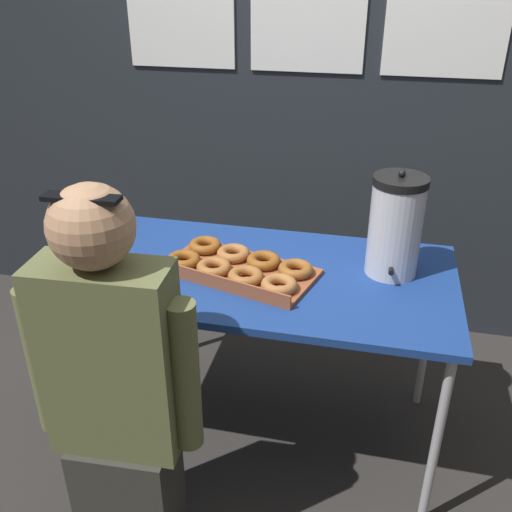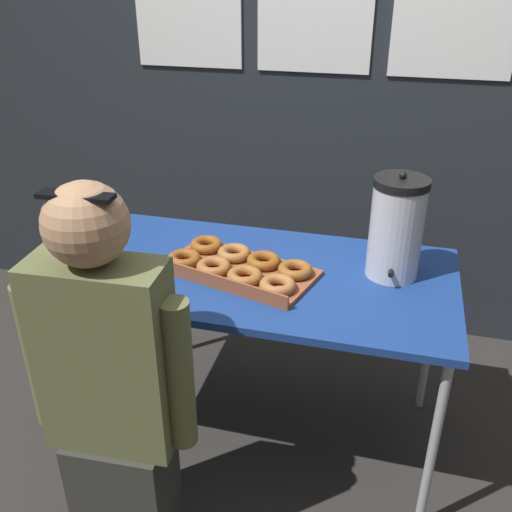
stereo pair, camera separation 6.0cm
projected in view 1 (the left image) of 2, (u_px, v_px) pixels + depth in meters
The scene contains 7 objects.
ground_plane at pixel (261, 428), 2.43m from camera, with size 12.00×12.00×0.00m, color #2D2B28.
back_wall at pixel (308, 53), 2.64m from camera, with size 6.00×0.11×2.77m.
folding_table at pixel (262, 283), 2.10m from camera, with size 1.39×0.73×0.77m.
donut_box at pixel (239, 267), 2.05m from camera, with size 0.60×0.42×0.05m.
coffee_urn at pixel (395, 226), 1.99m from camera, with size 0.19×0.21×0.39m.
cell_phone at pixel (117, 289), 1.95m from camera, with size 0.11×0.17×0.01m.
person_seated at pixel (116, 394), 1.68m from camera, with size 0.52×0.23×1.29m.
Camera 1 is at (0.38, -1.77, 1.78)m, focal length 40.00 mm.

